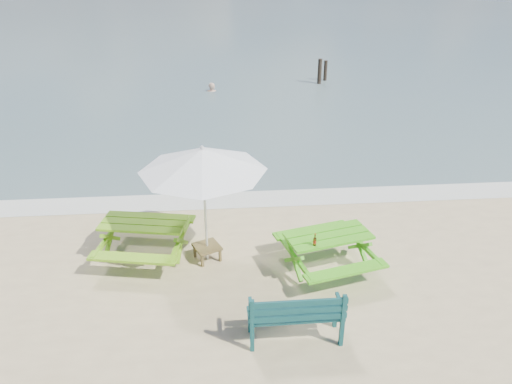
{
  "coord_description": "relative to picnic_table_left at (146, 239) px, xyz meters",
  "views": [
    {
      "loc": [
        -0.95,
        -6.53,
        5.74
      ],
      "look_at": [
        -0.16,
        3.0,
        1.0
      ],
      "focal_mm": 35.0,
      "sensor_mm": 36.0,
      "label": 1
    }
  ],
  "objects": [
    {
      "name": "side_table",
      "position": [
        1.24,
        -0.22,
        -0.22
      ],
      "size": [
        0.64,
        0.64,
        0.32
      ],
      "color": "brown",
      "rests_on": "ground"
    },
    {
      "name": "mooring_pilings",
      "position": [
        6.47,
        14.02,
        0.04
      ],
      "size": [
        0.57,
        0.77,
        1.33
      ],
      "color": "black",
      "rests_on": "ground"
    },
    {
      "name": "patio_umbrella",
      "position": [
        1.24,
        -0.22,
        1.8
      ],
      "size": [
        3.21,
        3.21,
        2.4
      ],
      "color": "silver",
      "rests_on": "ground"
    },
    {
      "name": "foam_strip",
      "position": [
        2.47,
        2.35,
        -0.38
      ],
      "size": [
        22.0,
        0.9,
        0.01
      ],
      "primitive_type": "cube",
      "color": "silver",
      "rests_on": "ground"
    },
    {
      "name": "swimmer",
      "position": [
        1.35,
        12.89,
        -0.81
      ],
      "size": [
        0.64,
        0.47,
        1.6
      ],
      "color": "tan",
      "rests_on": "ground"
    },
    {
      "name": "park_bench",
      "position": [
        2.66,
        -2.63,
        -0.1
      ],
      "size": [
        1.53,
        0.53,
        0.94
      ],
      "color": "#0E3B3D",
      "rests_on": "ground"
    },
    {
      "name": "picnic_table_left",
      "position": [
        0.0,
        0.0,
        0.0
      ],
      "size": [
        2.0,
        2.15,
        0.81
      ],
      "color": "#6FAC1A",
      "rests_on": "ground"
    },
    {
      "name": "picnic_table_right",
      "position": [
        3.59,
        -0.75,
        -0.01
      ],
      "size": [
        2.02,
        2.15,
        0.78
      ],
      "color": "#45AB19",
      "rests_on": "ground"
    },
    {
      "name": "beer_bottle",
      "position": [
        3.24,
        -1.1,
        0.47
      ],
      "size": [
        0.06,
        0.06,
        0.24
      ],
      "color": "#934715",
      "rests_on": "picnic_table_right"
    }
  ]
}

